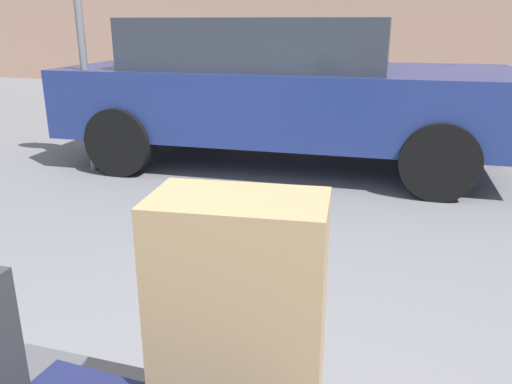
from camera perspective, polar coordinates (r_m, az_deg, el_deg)
The scene contains 3 objects.
suitcase_tan_stacked_top at distance 1.21m, azimuth -1.83°, elevation -16.67°, with size 0.37×0.21×0.71m, color #9E7F56.
parked_car at distance 5.26m, azimuth 2.86°, elevation 11.48°, with size 4.39×2.10×1.42m.
no_parking_sign at distance 5.13m, azimuth -18.95°, elevation 17.41°, with size 0.48×0.16×2.23m.
Camera 1 is at (0.63, -0.81, 1.39)m, focal length 36.14 mm.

